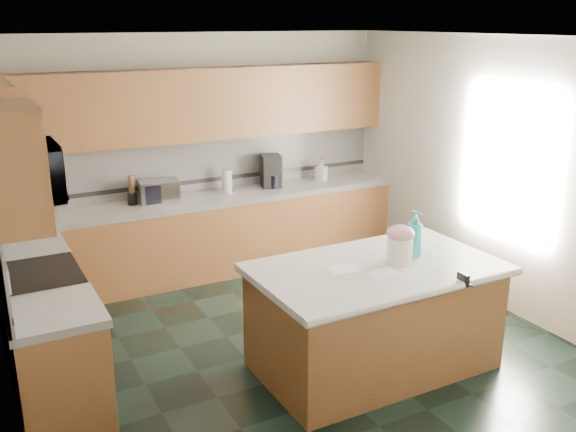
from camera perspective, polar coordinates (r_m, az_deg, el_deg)
floor at (r=5.92m, az=0.31°, el=-11.53°), size 4.60×4.60×0.00m
ceiling at (r=5.19m, az=0.36°, el=15.62°), size 4.60×4.60×0.00m
wall_back at (r=7.47m, az=-8.17°, el=5.46°), size 4.60×0.04×2.70m
wall_front at (r=3.65m, az=18.02°, el=-7.78°), size 4.60×0.04×2.70m
wall_right at (r=6.78m, az=17.91°, el=3.62°), size 0.04×4.60×2.70m
back_base_cab at (r=7.42m, az=-7.02°, el=-1.94°), size 4.60×0.60×0.86m
back_countertop at (r=7.28m, az=-7.15°, el=1.48°), size 4.60×0.64×0.06m
back_upper_cab at (r=7.20m, az=-7.85°, el=9.81°), size 4.60×0.33×0.78m
back_backsplash at (r=7.46m, az=-8.05°, el=4.55°), size 4.60×0.02×0.63m
back_accent_band at (r=7.50m, az=-7.97°, el=3.09°), size 4.60×0.01×0.05m
left_base_cab_rear at (r=6.35m, az=-21.76°, el=-6.43°), size 0.60×0.82×0.86m
left_counter_rear at (r=6.19m, az=-22.22°, el=-2.52°), size 0.64×0.82×0.06m
left_base_cab_front at (r=4.98m, az=-19.54°, el=-12.88°), size 0.60×0.72×0.86m
left_counter_front at (r=4.77m, az=-20.09°, el=-8.07°), size 0.64×0.72×0.06m
left_upper_cab_front at (r=4.44m, az=-23.18°, el=4.08°), size 0.33×0.72×0.78m
range_body at (r=5.63m, az=-20.77°, el=-9.28°), size 0.60×0.76×0.88m
range_oven_door at (r=5.68m, az=-17.80°, el=-9.18°), size 0.02×0.68×0.55m
range_cooktop at (r=5.45m, az=-21.27°, el=-4.93°), size 0.62×0.78×0.04m
range_handle at (r=5.53m, az=-17.85°, el=-5.59°), size 0.02×0.66×0.02m
range_backguard at (r=5.39m, az=-24.14°, el=-4.14°), size 0.06×0.76×0.18m
microwave at (r=5.21m, az=-22.25°, el=3.61°), size 0.50×0.73×0.41m
island_base at (r=5.47m, az=7.64°, el=-9.15°), size 1.91×1.10×0.86m
island_top at (r=5.28m, az=7.84°, el=-4.67°), size 2.01×1.20×0.06m
island_bullnose at (r=4.85m, az=11.92°, el=-6.91°), size 2.00×0.07×0.06m
treat_jar at (r=5.32m, az=9.89°, el=-3.00°), size 0.24×0.24×0.22m
treat_jar_lid at (r=5.28m, az=9.97°, el=-1.55°), size 0.23×0.23×0.14m
treat_jar_knob at (r=5.26m, az=10.00°, el=-1.05°), size 0.07×0.03×0.03m
treat_jar_knob_end_l at (r=5.24m, az=9.67°, el=-1.11°), size 0.04×0.04×0.04m
treat_jar_knob_end_r at (r=5.28m, az=10.32°, el=-0.99°), size 0.04×0.04×0.04m
soap_bottle_island at (r=5.47m, az=11.18°, el=-1.56°), size 0.15×0.15×0.39m
paper_sheet_a at (r=5.12m, az=8.50°, el=-5.05°), size 0.26×0.20×0.00m
paper_sheet_b at (r=5.16m, az=5.02°, el=-4.71°), size 0.29×0.23×0.00m
clamp_body at (r=5.10m, az=15.31°, el=-5.45°), size 0.03×0.11×0.10m
clamp_handle at (r=5.07m, az=15.79°, el=-5.90°), size 0.02×0.08×0.02m
knife_block at (r=6.91m, az=-20.45°, el=0.89°), size 0.18×0.21×0.25m
utensil_crock at (r=7.09m, az=-13.67°, el=1.50°), size 0.10×0.10×0.13m
utensil_bundle at (r=7.05m, az=-13.76°, el=2.76°), size 0.06×0.06×0.19m
toaster_oven at (r=7.12m, az=-11.40°, el=2.17°), size 0.45×0.34×0.24m
toaster_oven_door at (r=7.00m, az=-11.07°, el=1.93°), size 0.38×0.01×0.20m
paper_towel at (r=7.43m, az=-5.44°, el=3.15°), size 0.12×0.12×0.26m
paper_towel_base at (r=7.46m, az=-5.42°, el=2.22°), size 0.18×0.18×0.01m
water_jug at (r=7.61m, az=-1.58°, el=3.71°), size 0.19×0.19×0.31m
water_jug_neck at (r=7.57m, az=-1.59°, el=5.01°), size 0.09×0.09×0.04m
coffee_maker at (r=7.62m, az=-1.53°, el=4.03°), size 0.28×0.30×0.38m
coffee_carafe at (r=7.60m, az=-1.33°, el=3.12°), size 0.16×0.16×0.16m
soap_bottle_back at (r=7.93m, az=2.99°, el=4.08°), size 0.16×0.16×0.26m
soap_back_cap at (r=7.90m, az=3.01°, el=5.11°), size 0.02×0.02×0.03m
window_light_proxy at (r=6.59m, az=19.07°, el=4.48°), size 0.02×1.40×1.10m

